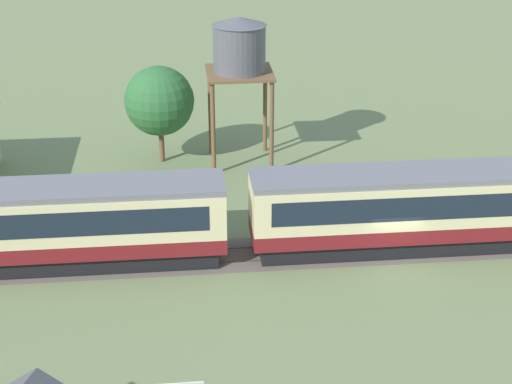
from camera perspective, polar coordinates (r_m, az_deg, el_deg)
name	(u,v)px	position (r m, az deg, el deg)	size (l,w,h in m)	color
ground_plane	(393,261)	(40.21, 9.96, -4.99)	(600.00, 600.00, 0.00)	#707F51
passenger_train	(243,213)	(39.11, -0.92, -1.56)	(87.43, 3.15, 4.26)	maroon
railway_track	(235,255)	(40.18, -1.52, -4.60)	(155.15, 3.60, 0.04)	#665B51
water_tower	(239,50)	(49.03, -1.21, 10.31)	(4.14, 4.14, 9.49)	brown
yard_tree_0	(159,101)	(50.46, -7.04, 6.58)	(4.45, 4.45, 6.34)	brown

